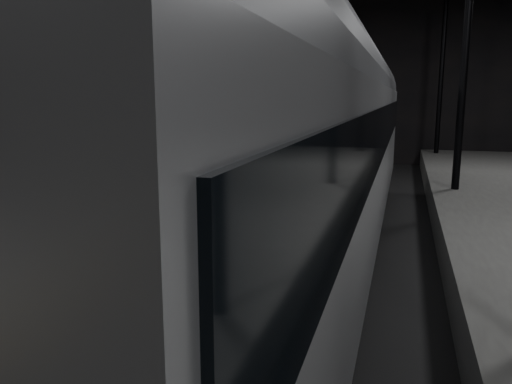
% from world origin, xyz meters
% --- Properties ---
extents(ground, '(44.00, 44.00, 0.00)m').
position_xyz_m(ground, '(0.00, 0.00, 0.00)').
color(ground, black).
rests_on(ground, ground).
extents(platform_left, '(9.00, 43.80, 1.00)m').
position_xyz_m(platform_left, '(-7.50, 0.00, 0.50)').
color(platform_left, '#4E4E4C').
rests_on(platform_left, ground).
extents(tactile_strip, '(0.50, 43.80, 0.01)m').
position_xyz_m(tactile_strip, '(-3.25, 0.00, 1.00)').
color(tactile_strip, brown).
rests_on(tactile_strip, platform_left).
extents(track, '(2.40, 43.00, 0.24)m').
position_xyz_m(track, '(0.00, 0.00, 0.07)').
color(track, '#3F3328').
rests_on(track, ground).
extents(train, '(3.26, 21.84, 5.84)m').
position_xyz_m(train, '(-0.00, 1.06, 3.26)').
color(train, '#A8ABB1').
rests_on(train, ground).
extents(woman, '(0.73, 0.56, 1.76)m').
position_xyz_m(woman, '(-5.80, 2.10, 1.88)').
color(woman, '#967C5B').
rests_on(woman, platform_left).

